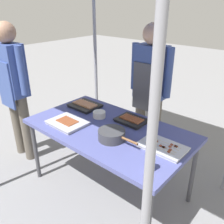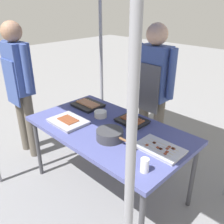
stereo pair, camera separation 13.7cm
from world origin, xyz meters
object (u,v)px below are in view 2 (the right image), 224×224
object	(u,v)px
stall_table	(108,132)
tray_grilled_sausages	(68,121)
drink_cup_near_edge	(145,165)
tray_meat_skewers	(160,149)
cooking_wok	(110,134)
vendor_woman	(153,86)
tray_spring_rolls	(88,105)
customer_nearby	(19,81)
condiment_bowl	(100,114)
tray_pork_links	(132,121)

from	to	relation	value
stall_table	tray_grilled_sausages	xyz separation A→B (m)	(-0.36, -0.22, 0.07)
tray_grilled_sausages	drink_cup_near_edge	bearing A→B (deg)	-3.57
stall_table	tray_meat_skewers	bearing A→B (deg)	2.15
stall_table	tray_grilled_sausages	size ratio (longest dim) A/B	4.38
cooking_wok	vendor_woman	bearing A→B (deg)	101.88
tray_spring_rolls	customer_nearby	size ratio (longest dim) A/B	0.20
condiment_bowl	customer_nearby	world-z (taller)	customer_nearby
tray_meat_skewers	tray_pork_links	xyz separation A→B (m)	(-0.49, 0.22, 0.00)
condiment_bowl	vendor_woman	world-z (taller)	vendor_woman
tray_pork_links	vendor_woman	xyz separation A→B (m)	(-0.11, 0.48, 0.22)
condiment_bowl	vendor_woman	distance (m)	0.69
drink_cup_near_edge	stall_table	bearing A→B (deg)	156.86
tray_pork_links	drink_cup_near_edge	world-z (taller)	drink_cup_near_edge
condiment_bowl	customer_nearby	size ratio (longest dim) A/B	0.08
tray_pork_links	tray_grilled_sausages	bearing A→B (deg)	-134.34
tray_grilled_sausages	drink_cup_near_edge	distance (m)	1.01
tray_meat_skewers	cooking_wok	xyz separation A→B (m)	(-0.42, -0.16, 0.03)
tray_meat_skewers	condiment_bowl	bearing A→B (deg)	173.98
tray_pork_links	tray_spring_rolls	size ratio (longest dim) A/B	0.91
tray_meat_skewers	drink_cup_near_edge	world-z (taller)	drink_cup_near_edge
tray_meat_skewers	vendor_woman	xyz separation A→B (m)	(-0.60, 0.70, 0.23)
tray_meat_skewers	tray_pork_links	bearing A→B (deg)	155.64
tray_meat_skewers	drink_cup_near_edge	size ratio (longest dim) A/B	3.59
cooking_wok	customer_nearby	distance (m)	1.44
cooking_wok	drink_cup_near_edge	distance (m)	0.51
stall_table	condiment_bowl	distance (m)	0.27
cooking_wok	drink_cup_near_edge	world-z (taller)	drink_cup_near_edge
stall_table	tray_pork_links	distance (m)	0.27
drink_cup_near_edge	vendor_woman	xyz separation A→B (m)	(-0.67, 1.01, 0.19)
tray_spring_rolls	customer_nearby	xyz separation A→B (m)	(-0.72, -0.44, 0.23)
tray_meat_skewers	condiment_bowl	size ratio (longest dim) A/B	2.92
stall_table	tray_spring_rolls	distance (m)	0.57
tray_pork_links	customer_nearby	size ratio (longest dim) A/B	0.18
tray_meat_skewers	tray_grilled_sausages	bearing A→B (deg)	-165.71
tray_meat_skewers	drink_cup_near_edge	distance (m)	0.31
condiment_bowl	customer_nearby	bearing A→B (deg)	-160.90
condiment_bowl	stall_table	bearing A→B (deg)	-25.22
stall_table	tray_grilled_sausages	distance (m)	0.42
stall_table	tray_meat_skewers	distance (m)	0.59
stall_table	tray_grilled_sausages	world-z (taller)	tray_grilled_sausages
tray_spring_rolls	tray_meat_skewers	bearing A→B (deg)	-8.69
tray_meat_skewers	customer_nearby	xyz separation A→B (m)	(-1.84, -0.27, 0.23)
tray_grilled_sausages	tray_spring_rolls	xyz separation A→B (m)	(-0.18, 0.41, 0.00)
stall_table	vendor_woman	world-z (taller)	vendor_woman
drink_cup_near_edge	cooking_wok	bearing A→B (deg)	164.27
tray_spring_rolls	tray_pork_links	bearing A→B (deg)	4.56
stall_table	tray_spring_rolls	world-z (taller)	tray_spring_rolls
tray_pork_links	drink_cup_near_edge	xyz separation A→B (m)	(0.56, -0.52, 0.03)
tray_meat_skewers	tray_pork_links	world-z (taller)	tray_pork_links
tray_pork_links	cooking_wok	size ratio (longest dim) A/B	0.74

